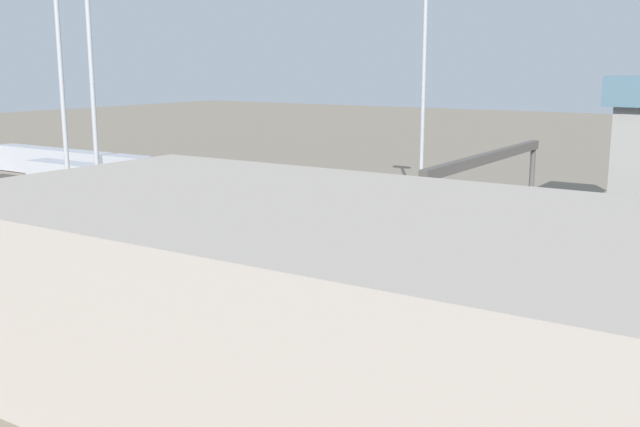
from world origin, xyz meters
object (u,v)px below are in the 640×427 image
light_mast_1 (59,46)px  light_mast_2 (424,66)px  train_on_track_0 (417,201)px  signal_gantry (488,169)px  train_on_track_3 (399,228)px  control_tower (636,139)px  light_mast_3 (89,35)px  maintenance_shed (490,334)px

light_mast_1 → light_mast_2: light_mast_1 is taller
train_on_track_0 → signal_gantry: size_ratio=5.56×
train_on_track_0 → light_mast_2: bearing=-71.1°
light_mast_1 → light_mast_2: bearing=-132.3°
train_on_track_3 → signal_gantry: 8.94m
control_tower → train_on_track_0: bearing=30.3°
light_mast_2 → light_mast_1: bearing=47.7°
train_on_track_3 → light_mast_1: light_mast_1 is taller
light_mast_2 → light_mast_3: bearing=49.8°
light_mast_1 → light_mast_3: size_ratio=0.94×
light_mast_3 → signal_gantry: 37.69m
train_on_track_0 → train_on_track_3: (-5.63, 15.00, 0.53)m
maintenance_shed → light_mast_3: bearing=-21.2°
light_mast_1 → signal_gantry: 40.34m
control_tower → train_on_track_3: bearing=63.1°
train_on_track_0 → signal_gantry: 15.97m
light_mast_3 → signal_gantry: (-33.74, -12.51, -11.19)m
light_mast_2 → signal_gantry: (-12.24, 12.90, -8.46)m
train_on_track_0 → control_tower: 22.81m
light_mast_3 → light_mast_1: bearing=23.9°
light_mast_2 → light_mast_3: light_mast_3 is taller
signal_gantry → control_tower: bearing=-109.9°
light_mast_2 → signal_gantry: size_ratio=0.98×
light_mast_2 → maintenance_shed: (-23.91, 43.05, -11.12)m
signal_gantry → maintenance_shed: maintenance_shed is taller
train_on_track_3 → control_tower: bearing=-116.9°
light_mast_1 → signal_gantry: size_ratio=1.11×
control_tower → maintenance_shed: bearing=94.5°
light_mast_1 → train_on_track_3: bearing=-164.2°
light_mast_3 → control_tower: light_mast_3 is taller
control_tower → signal_gantry: bearing=70.1°
light_mast_2 → maintenance_shed: 50.48m
light_mast_1 → train_on_track_0: bearing=-136.8°
train_on_track_3 → light_mast_3: size_ratio=3.23×
maintenance_shed → light_mast_1: bearing=-18.8°
light_mast_2 → maintenance_shed: bearing=119.0°
light_mast_1 → light_mast_3: light_mast_3 is taller
train_on_track_3 → control_tower: (-13.22, -26.03, 6.06)m
light_mast_3 → light_mast_2: bearing=-130.2°
train_on_track_3 → light_mast_2: 23.25m
train_on_track_0 → light_mast_3: 35.87m
light_mast_3 → train_on_track_0: bearing=-135.0°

